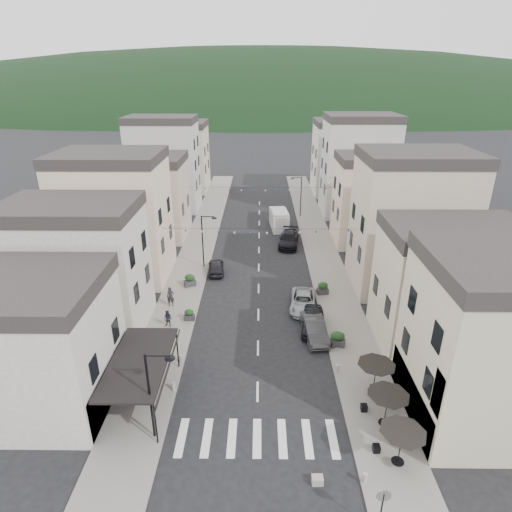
% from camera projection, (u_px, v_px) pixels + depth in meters
% --- Properties ---
extents(ground, '(700.00, 700.00, 0.00)m').
position_uv_depth(ground, '(257.00, 467.00, 23.60)').
color(ground, black).
rests_on(ground, ground).
extents(sidewalk_left, '(4.00, 76.00, 0.12)m').
position_uv_depth(sidewalk_left, '(199.00, 246.00, 52.98)').
color(sidewalk_left, slate).
rests_on(sidewalk_left, ground).
extents(sidewalk_right, '(4.00, 76.00, 0.12)m').
position_uv_depth(sidewalk_right, '(320.00, 247.00, 52.84)').
color(sidewalk_right, slate).
rests_on(sidewalk_right, ground).
extents(hill_backdrop, '(640.00, 360.00, 70.00)m').
position_uv_depth(hill_backdrop, '(260.00, 102.00, 298.66)').
color(hill_backdrop, black).
rests_on(hill_backdrop, ground).
extents(boutique_building, '(12.00, 8.00, 8.00)m').
position_uv_depth(boutique_building, '(10.00, 350.00, 26.73)').
color(boutique_building, '#ADA99F').
rests_on(boutique_building, ground).
extents(bistro_building, '(10.00, 8.00, 10.00)m').
position_uv_depth(bistro_building, '(504.00, 350.00, 25.13)').
color(bistro_building, beige).
rests_on(bistro_building, ground).
extents(boutique_awning, '(3.77, 7.50, 3.28)m').
position_uv_depth(boutique_awning, '(143.00, 363.00, 27.01)').
color(boutique_awning, black).
rests_on(boutique_awning, ground).
extents(buildings_row_left, '(10.20, 54.16, 14.00)m').
position_uv_depth(buildings_row_left, '(149.00, 187.00, 55.90)').
color(buildings_row_left, '#ADA99F').
rests_on(buildings_row_left, ground).
extents(buildings_row_right, '(10.20, 54.16, 14.50)m').
position_uv_depth(buildings_row_right, '(373.00, 188.00, 54.49)').
color(buildings_row_right, beige).
rests_on(buildings_row_right, ground).
extents(cafe_terrace, '(2.50, 8.10, 2.53)m').
position_uv_depth(cafe_terrace, '(388.00, 398.00, 25.15)').
color(cafe_terrace, black).
rests_on(cafe_terrace, ground).
extents(streetlamp_left_near, '(1.70, 0.56, 6.00)m').
position_uv_depth(streetlamp_left_near, '(154.00, 388.00, 24.01)').
color(streetlamp_left_near, black).
rests_on(streetlamp_left_near, ground).
extents(streetlamp_left_far, '(1.70, 0.56, 6.00)m').
position_uv_depth(streetlamp_left_far, '(205.00, 236.00, 46.02)').
color(streetlamp_left_far, black).
rests_on(streetlamp_left_far, ground).
extents(streetlamp_right_far, '(1.70, 0.56, 6.00)m').
position_uv_depth(streetlamp_right_far, '(299.00, 193.00, 62.41)').
color(streetlamp_right_far, black).
rests_on(streetlamp_right_far, ground).
extents(traffic_sign, '(0.70, 0.07, 2.70)m').
position_uv_depth(traffic_sign, '(383.00, 502.00, 19.57)').
color(traffic_sign, black).
rests_on(traffic_sign, ground).
extents(bollards, '(11.66, 10.26, 0.60)m').
position_uv_depth(bollards, '(258.00, 392.00, 28.47)').
color(bollards, gray).
rests_on(bollards, ground).
extents(bunting_near, '(19.00, 0.28, 0.62)m').
position_uv_depth(bunting_near, '(259.00, 232.00, 41.51)').
color(bunting_near, black).
rests_on(bunting_near, ground).
extents(bunting_far, '(19.00, 0.28, 0.62)m').
position_uv_depth(bunting_far, '(259.00, 190.00, 56.18)').
color(bunting_far, black).
rests_on(bunting_far, ground).
extents(parked_car_a, '(2.44, 4.87, 1.59)m').
position_uv_depth(parked_car_a, '(313.00, 321.00, 35.81)').
color(parked_car_a, black).
rests_on(parked_car_a, ground).
extents(parked_car_b, '(2.07, 4.79, 1.53)m').
position_uv_depth(parked_car_b, '(315.00, 329.00, 34.79)').
color(parked_car_b, '#2E2E30').
rests_on(parked_car_b, ground).
extents(parked_car_c, '(2.84, 5.23, 1.39)m').
position_uv_depth(parked_car_c, '(303.00, 301.00, 39.06)').
color(parked_car_c, '#95979D').
rests_on(parked_car_c, ground).
extents(parked_car_d, '(3.02, 5.87, 1.63)m').
position_uv_depth(parked_car_d, '(289.00, 239.00, 53.12)').
color(parked_car_d, black).
rests_on(parked_car_d, ground).
extents(parked_car_e, '(2.05, 4.23, 1.39)m').
position_uv_depth(parked_car_e, '(216.00, 267.00, 45.98)').
color(parked_car_e, black).
rests_on(parked_car_e, ground).
extents(delivery_van, '(2.63, 5.62, 2.61)m').
position_uv_depth(delivery_van, '(279.00, 219.00, 58.84)').
color(delivery_van, silver).
rests_on(delivery_van, ground).
extents(pedestrian_a, '(0.75, 0.57, 1.86)m').
position_uv_depth(pedestrian_a, '(171.00, 297.00, 39.12)').
color(pedestrian_a, black).
rests_on(pedestrian_a, sidewalk_left).
extents(pedestrian_b, '(0.89, 0.79, 1.53)m').
position_uv_depth(pedestrian_b, '(168.00, 319.00, 35.96)').
color(pedestrian_b, '#26222D').
rests_on(pedestrian_b, sidewalk_left).
extents(concrete_block_b, '(0.62, 0.47, 0.45)m').
position_uv_depth(concrete_block_b, '(317.00, 480.00, 22.56)').
color(concrete_block_b, gray).
rests_on(concrete_block_b, ground).
extents(planter_la, '(0.93, 0.52, 1.04)m').
position_uv_depth(planter_la, '(189.00, 315.00, 37.06)').
color(planter_la, '#2C2B2E').
rests_on(planter_la, sidewalk_left).
extents(planter_lb, '(1.31, 1.05, 1.28)m').
position_uv_depth(planter_lb, '(190.00, 280.00, 42.90)').
color(planter_lb, '#2F3032').
rests_on(planter_lb, sidewalk_left).
extents(planter_ra, '(1.22, 0.89, 1.23)m').
position_uv_depth(planter_ra, '(338.00, 339.00, 33.57)').
color(planter_ra, '#2A2A2C').
rests_on(planter_ra, sidewalk_right).
extents(planter_rb, '(1.27, 1.02, 1.25)m').
position_uv_depth(planter_rb, '(337.00, 339.00, 33.58)').
color(planter_rb, '#29292B').
rests_on(planter_rb, sidewalk_right).
extents(planter_rc, '(1.20, 0.79, 1.24)m').
position_uv_depth(planter_rc, '(323.00, 288.00, 41.39)').
color(planter_rc, '#313033').
rests_on(planter_rc, sidewalk_right).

